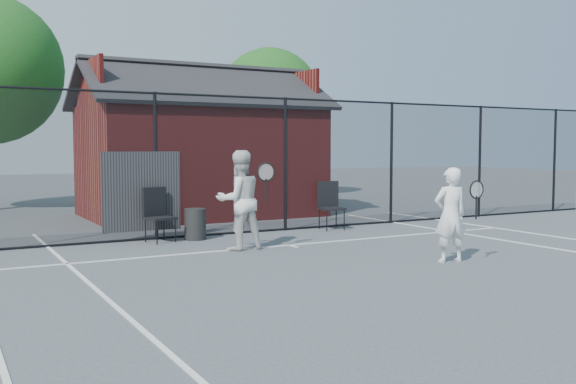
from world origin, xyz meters
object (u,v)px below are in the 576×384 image
clubhouse (200,157)px  waste_bin (195,224)px  player_back (239,200)px  chair_left (160,216)px  chair_right (332,206)px  player_front (451,215)px

clubhouse → waste_bin: clubhouse is taller
clubhouse → waste_bin: bearing=-112.4°
player_back → waste_bin: size_ratio=2.87×
chair_left → waste_bin: (0.73, 0.00, -0.21)m
chair_left → chair_right: size_ratio=0.98×
player_front → player_back: player_back is taller
chair_left → waste_bin: chair_left is taller
chair_left → waste_bin: size_ratio=1.66×
player_front → chair_right: bearing=82.9°
player_front → chair_right: 4.48m
player_back → chair_left: (-0.99, 1.58, -0.39)m
clubhouse → chair_left: 5.20m
chair_left → chair_right: (4.03, 0.00, 0.01)m
clubhouse → player_front: clubhouse is taller
player_back → chair_left: size_ratio=1.72×
chair_left → waste_bin: bearing=-14.2°
player_front → chair_right: (0.56, 4.44, -0.24)m
clubhouse → player_back: 6.22m
player_back → waste_bin: player_back is taller
player_front → chair_left: 5.65m
chair_right → waste_bin: (-3.30, 0.00, -0.22)m
clubhouse → chair_right: size_ratio=6.03×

